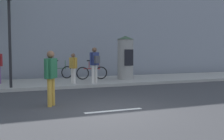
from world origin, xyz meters
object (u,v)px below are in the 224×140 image
pedestrian_tallest (51,73)px  pedestrian_with_bag (95,62)px  poster_column (125,57)px  pedestrian_near_pole (73,66)px  traffic_light (9,18)px  bicycle_upright (92,73)px  bicycle_leaning (59,72)px

pedestrian_tallest → pedestrian_with_bag: bearing=55.7°
poster_column → pedestrian_near_pole: 3.37m
traffic_light → poster_column: 6.56m
pedestrian_tallest → bicycle_upright: 6.78m
pedestrian_near_pole → bicycle_leaning: size_ratio=0.86×
pedestrian_tallest → bicycle_upright: (3.23, 5.94, -0.52)m
pedestrian_near_pole → pedestrian_with_bag: (1.01, -0.33, 0.21)m
poster_column → bicycle_upright: (-1.80, 0.62, -0.86)m
pedestrian_with_bag → bicycle_upright: (0.42, 1.83, -0.68)m
traffic_light → poster_column: bearing=13.3°
pedestrian_tallest → bicycle_upright: bearing=61.4°
pedestrian_tallest → bicycle_upright: pedestrian_tallest is taller
pedestrian_near_pole → bicycle_upright: (1.43, 1.50, -0.47)m
pedestrian_tallest → pedestrian_near_pole: (1.80, 4.44, -0.05)m
pedestrian_with_bag → bicycle_upright: pedestrian_with_bag is taller
traffic_light → poster_column: traffic_light is taller
bicycle_leaning → bicycle_upright: same height
pedestrian_tallest → pedestrian_with_bag: 4.98m
traffic_light → bicycle_upright: traffic_light is taller
bicycle_leaning → traffic_light: bearing=-131.4°
bicycle_upright → poster_column: bearing=-18.9°
pedestrian_near_pole → bicycle_leaning: (-0.27, 2.43, -0.47)m
pedestrian_with_bag → bicycle_leaning: bearing=114.8°
poster_column → bicycle_leaning: size_ratio=1.42×
pedestrian_with_bag → pedestrian_near_pole: bearing=161.9°
pedestrian_with_bag → traffic_light: bearing=-176.4°
pedestrian_with_bag → bicycle_leaning: pedestrian_with_bag is taller
pedestrian_tallest → poster_column: bearing=46.6°
traffic_light → pedestrian_with_bag: size_ratio=2.53×
bicycle_leaning → bicycle_upright: 1.94m
traffic_light → pedestrian_near_pole: (2.91, 0.57, -2.17)m
pedestrian_with_bag → pedestrian_tallest: bearing=-124.3°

